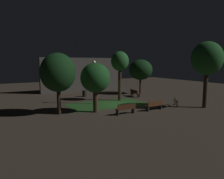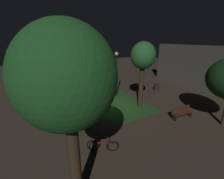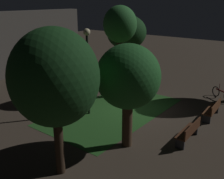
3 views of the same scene
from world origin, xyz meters
TOP-DOWN VIEW (x-y plane):
  - ground_plane at (0.00, 0.00)m, footprint 60.00×60.00m
  - grass_lawn at (-0.92, 0.76)m, footprint 8.01×4.51m
  - bench_path_side at (-1.55, -3.87)m, footprint 1.81×0.54m
  - bench_front_left at (1.56, -3.87)m, footprint 1.83×0.59m
  - bench_near_trees at (4.55, 3.48)m, footprint 0.64×1.84m
  - tree_right_canopy at (-6.47, -1.11)m, footprint 2.93×2.93m
  - tree_left_canopy at (-3.46, -1.90)m, footprint 2.57×2.57m
  - tree_back_left at (6.56, -5.32)m, footprint 2.92×2.92m
  - tree_lawn_side at (1.41, 2.03)m, footprint 2.02×2.02m
  - lamp_post_plaza_east at (-1.96, 1.62)m, footprint 0.36×0.36m
  - trash_bin at (-1.10, 6.60)m, footprint 0.56×0.56m
  - bicycle at (4.75, -3.38)m, footprint 0.98×1.47m
  - building_wall_backdrop at (0.81, 11.72)m, footprint 12.88×0.80m

SIDE VIEW (x-z plane):
  - ground_plane at x=0.00m, z-range 0.00..0.00m
  - grass_lawn at x=-0.92m, z-range 0.00..0.01m
  - bicycle at x=4.75m, z-range -0.12..0.81m
  - trash_bin at x=-1.10m, z-range 0.00..0.79m
  - bench_path_side at x=-1.55m, z-range 0.04..0.92m
  - bench_front_left at x=1.56m, z-range 0.04..0.92m
  - bench_near_trees at x=4.55m, z-range 0.04..0.92m
  - building_wall_backdrop at x=0.81m, z-range 0.00..5.05m
  - tree_left_canopy at x=-3.46m, z-range 0.82..5.15m
  - lamp_post_plaza_east at x=-1.96m, z-range 0.82..5.37m
  - tree_right_canopy at x=-6.47m, z-range 0.94..6.09m
  - tree_lawn_side at x=1.41m, z-range 1.54..7.14m
  - tree_back_left at x=6.56m, z-range 1.52..7.84m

